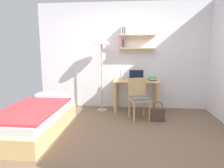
{
  "coord_description": "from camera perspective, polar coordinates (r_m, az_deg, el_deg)",
  "views": [
    {
      "loc": [
        0.13,
        -2.92,
        1.43
      ],
      "look_at": [
        -0.2,
        0.51,
        0.85
      ],
      "focal_mm": 31.41,
      "sensor_mm": 36.0,
      "label": 1
    }
  ],
  "objects": [
    {
      "name": "water_bottle",
      "position": [
        4.69,
        2.8,
        2.61
      ],
      "size": [
        0.07,
        0.07,
        0.22
      ],
      "primitive_type": "cylinder",
      "color": "silver",
      "rests_on": "desk"
    },
    {
      "name": "ground_plane",
      "position": [
        3.26,
        2.78,
        -16.51
      ],
      "size": [
        5.28,
        5.28,
        0.0
      ],
      "primitive_type": "plane",
      "color": "brown"
    },
    {
      "name": "desk_chair",
      "position": [
        4.22,
        7.77,
        -3.59
      ],
      "size": [
        0.51,
        0.5,
        0.86
      ],
      "color": "tan",
      "rests_on": "ground_plane"
    },
    {
      "name": "laptop",
      "position": [
        4.71,
        7.11,
        1.92
      ],
      "size": [
        0.34,
        0.24,
        0.23
      ],
      "color": "black",
      "rests_on": "desk"
    },
    {
      "name": "standing_lamp",
      "position": [
        4.62,
        -3.03,
        11.53
      ],
      "size": [
        0.39,
        0.39,
        1.8
      ],
      "color": "#B2A893",
      "rests_on": "ground_plane"
    },
    {
      "name": "wall_back",
      "position": [
        4.95,
        4.06,
        8.14
      ],
      "size": [
        4.4,
        0.27,
        2.6
      ],
      "color": "white",
      "rests_on": "ground_plane"
    },
    {
      "name": "book_stack",
      "position": [
        4.71,
        11.71,
        1.58
      ],
      "size": [
        0.19,
        0.23,
        0.08
      ],
      "color": "#333338",
      "rests_on": "desk"
    },
    {
      "name": "desk",
      "position": [
        4.7,
        7.08,
        -0.52
      ],
      "size": [
        1.07,
        0.58,
        0.75
      ],
      "color": "tan",
      "rests_on": "ground_plane"
    },
    {
      "name": "handbag",
      "position": [
        4.19,
        13.18,
        -8.57
      ],
      "size": [
        0.28,
        0.11,
        0.41
      ],
      "color": "#4C382D",
      "rests_on": "ground_plane"
    },
    {
      "name": "bed",
      "position": [
        3.8,
        -21.14,
        -9.35
      ],
      "size": [
        0.91,
        1.89,
        0.54
      ],
      "color": "tan",
      "rests_on": "ground_plane"
    }
  ]
}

